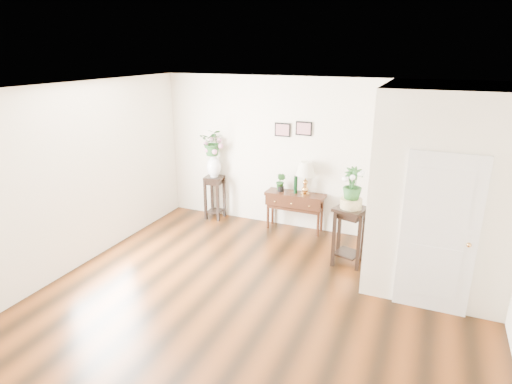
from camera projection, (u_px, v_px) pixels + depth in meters
The scene contains 20 objects.
floor at pixel (258, 304), 5.72m from camera, with size 6.00×5.50×0.02m, color #5C2C0E.
ceiling at pixel (258, 90), 4.83m from camera, with size 6.00×5.50×0.02m, color white.
wall_back at pixel (317, 157), 7.68m from camera, with size 6.00×0.02×2.80m, color silver.
wall_front at pixel (101, 338), 2.87m from camera, with size 6.00×0.02×2.80m, color silver.
wall_left at pixel (73, 179), 6.38m from camera, with size 0.02×5.50×2.80m, color silver.
partition at pixel (443, 186), 6.05m from camera, with size 1.80×1.95×2.80m, color silver.
door at pixel (438, 235), 5.29m from camera, with size 0.90×0.05×2.10m, color silver.
art_print_left at pixel (283, 130), 7.76m from camera, with size 0.30×0.02×0.25m, color black.
art_print_right at pixel (304, 129), 7.59m from camera, with size 0.30×0.02×0.25m, color black.
wall_ornament at pixel (380, 134), 6.30m from camera, with size 0.51×0.51×0.07m, color #C78A49.
console_table at pixel (295, 212), 7.97m from camera, with size 1.09×0.36×0.73m, color black.
table_lamp at pixel (306, 176), 7.67m from camera, with size 0.35×0.35×0.62m, color #C18B45.
green_vase at pixel (296, 184), 7.80m from camera, with size 0.07×0.07×0.33m, color black.
potted_plant at pixel (281, 182), 7.90m from camera, with size 0.19×0.15×0.34m, color #204D1F.
plant_stand_a at pixel (215, 197), 8.52m from camera, with size 0.34×0.34×0.87m, color black.
porcelain_vase at pixel (214, 165), 8.31m from camera, with size 0.27×0.27×0.48m, color white, non-canonical shape.
lily_arrangement at pixel (213, 143), 8.17m from camera, with size 0.47×0.41×0.53m, color #204D1F.
plant_stand_b at pixel (349, 236), 6.68m from camera, with size 0.44×0.44×0.94m, color black.
ceramic_bowl at pixel (351, 203), 6.51m from camera, with size 0.33×0.33×0.15m, color beige.
narcissus at pixel (353, 184), 6.42m from camera, with size 0.29×0.29×0.51m, color #204D1F.
Camera 1 is at (1.90, -4.57, 3.24)m, focal length 30.00 mm.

